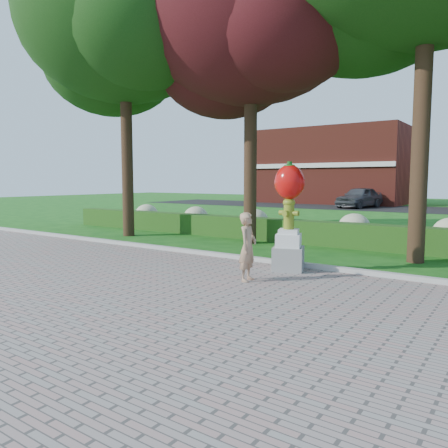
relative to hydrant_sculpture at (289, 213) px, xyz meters
The scene contains 11 objects.
ground 3.08m from the hydrant_sculpture, 117.50° to the right, with size 100.00×100.00×0.00m, color #145114.
curb 1.92m from the hydrant_sculpture, 155.90° to the left, with size 40.00×0.18×0.15m, color #ADADA5.
lawn_hedge 4.84m from the hydrant_sculpture, 105.50° to the left, with size 24.00×0.70×0.80m, color #174413.
hydrangea_row 5.67m from the hydrant_sculpture, 97.12° to the left, with size 20.10×1.10×0.99m.
street 25.64m from the hydrant_sculpture, 92.84° to the left, with size 50.00×8.00×0.02m, color black.
building_left 33.58m from the hydrant_sculpture, 109.64° to the left, with size 14.00×8.00×7.00m, color maroon.
tree_far_left 10.97m from the hydrant_sculpture, 162.41° to the left, with size 9.00×7.68×11.66m.
tree_mid_left 7.71m from the hydrant_sculpture, 132.72° to the left, with size 8.25×7.04×10.69m.
hydrant_sculpture is the anchor object (origin of this frame).
woman 1.64m from the hydrant_sculpture, 98.08° to the right, with size 0.54×0.35×1.47m, color tan.
parked_car 25.86m from the hydrant_sculpture, 104.21° to the left, with size 1.95×4.85×1.65m, color #414349.
Camera 1 is at (5.90, -6.87, 2.19)m, focal length 35.00 mm.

